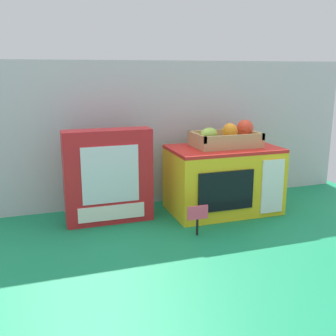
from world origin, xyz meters
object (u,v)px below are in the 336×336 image
Objects in this scene: toy_microwave at (223,179)px; food_groups_crate at (227,138)px; cookie_set_box at (108,177)px; price_sign at (197,216)px.

food_groups_crate is (0.02, 0.02, 0.15)m from toy_microwave.
price_sign is (0.24, -0.21, -0.10)m from cookie_set_box.
cookie_set_box is (-0.42, 0.02, 0.04)m from toy_microwave.
price_sign is at bearing -133.99° from toy_microwave.
cookie_set_box is at bearing 176.94° from toy_microwave.
toy_microwave is 3.96× the size of price_sign.
food_groups_crate is 0.76× the size of cookie_set_box.
food_groups_crate reaches higher than price_sign.
toy_microwave is at bearing -138.26° from food_groups_crate.
food_groups_crate is at bearing 45.63° from price_sign.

